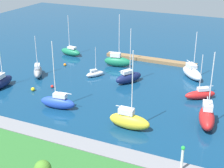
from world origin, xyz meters
The scene contains 19 objects.
water centered at (0.00, 0.00, 0.00)m, with size 160.00×160.00×0.00m, color navy.
pier_dock centered at (-1.23, -15.29, 0.43)m, with size 24.77×2.21×0.87m, color olive.
breakwater centered at (0.00, 28.55, 0.52)m, with size 73.15×3.32×1.04m, color gray.
shoreline_park centered at (0.00, 36.69, 0.50)m, with size 59.05×12.79×1.00m, color #2D6B2D.
harbor_beacon centered at (-20.67, 28.55, 3.19)m, with size 0.56×0.56×3.73m.
sailboat_navy_by_breakwater centered at (-1.58, 0.85, 1.33)m, with size 5.48×7.09×12.46m.
sailboat_green_far_north centered at (5.11, -8.08, 1.45)m, with size 7.31×3.57×13.34m.
sailboat_white_near_pier centered at (7.08, 0.67, 0.75)m, with size 3.72×4.47×7.21m.
sailboat_red_center_basin centered at (-18.10, 2.66, 1.05)m, with size 6.33×5.24×9.53m.
sailboat_yellow_far_south centered at (-9.39, 19.69, 1.56)m, with size 7.31×2.50×14.08m.
sailboat_gray_west_end centered at (19.56, 6.05, 1.26)m, with size 5.20×6.49×9.71m.
sailboat_blue_mid_basin centered at (5.90, 18.35, 1.36)m, with size 7.22×3.00×13.34m.
sailboat_navy_off_beacon centered at (22.64, 14.80, 1.31)m, with size 2.58×6.78×9.64m.
sailboat_green_inner_mooring centered at (20.67, -10.78, 1.13)m, with size 6.71×3.08×11.22m.
sailboat_white_lone_south centered at (-14.00, -8.10, 1.36)m, with size 7.01×7.42×11.14m.
sailboat_red_east_end centered at (-21.24, 13.12, 1.68)m, with size 4.39×7.96×13.53m.
mooring_buoy_orange centered at (17.52, -2.63, 0.35)m, with size 0.69×0.69×0.69m, color orange.
mooring_buoy_yellow centered at (15.30, 13.76, 0.42)m, with size 0.84×0.84×0.84m, color yellow.
mooring_buoy_red centered at (12.52, 10.59, 0.33)m, with size 0.66×0.66×0.66m, color red.
Camera 1 is at (-28.16, 67.37, 30.02)m, focal length 54.70 mm.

